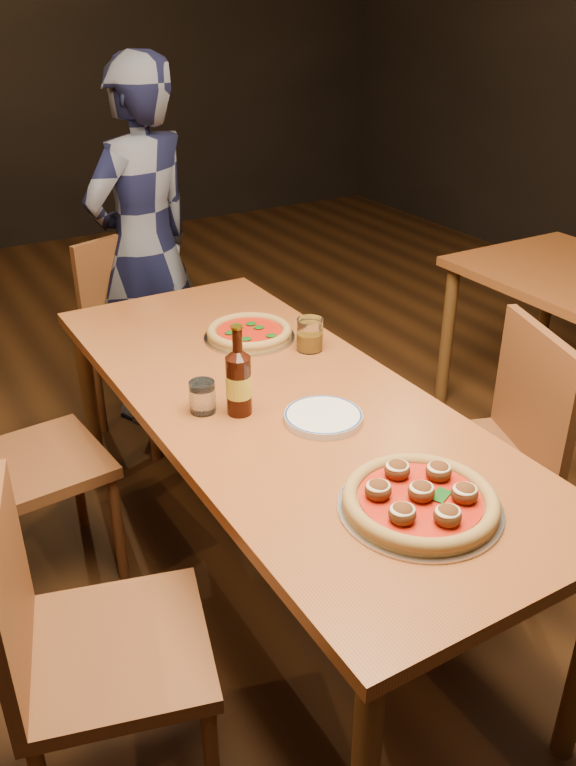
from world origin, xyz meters
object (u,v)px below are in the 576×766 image
chair_main_e (465,461)px  chair_end (153,338)px  plate_stack (323,417)px  diner (145,248)px  pizza_margherita (249,332)px  table_main (280,417)px  beer_bottle (239,383)px  water_glass (202,397)px  amber_glass (310,334)px  chair_main_sw (35,462)px  pizza_meatball (420,500)px  chair_main_nw (115,648)px

chair_main_e → chair_end: chair_main_e is taller
chair_main_e → plate_stack: bearing=-79.2°
chair_end → diner: bearing=51.6°
pizza_margherita → plate_stack: 0.62m
table_main → chair_main_e: size_ratio=2.07×
beer_bottle → water_glass: 0.12m
table_main → water_glass: bearing=170.7°
amber_glass → pizza_margherita: bearing=124.4°
chair_main_sw → pizza_meatball: chair_main_sw is taller
pizza_meatball → diner: diner is taller
table_main → beer_bottle: (-0.15, -0.02, 0.17)m
chair_main_e → amber_glass: size_ratio=8.65×
water_glass → chair_main_sw: bearing=133.2°
pizza_meatball → amber_glass: (0.25, 0.89, 0.03)m
chair_main_e → chair_end: 1.55m
plate_stack → diner: size_ratio=0.14×
pizza_margherita → plate_stack: pizza_margherita is taller
chair_main_e → beer_bottle: beer_bottle is taller
chair_main_e → beer_bottle: size_ratio=3.64×
chair_main_sw → water_glass: size_ratio=9.69×
pizza_meatball → plate_stack: bearing=86.7°
chair_main_sw → chair_main_e: 1.41m
chair_main_nw → amber_glass: (0.95, 0.66, 0.34)m
chair_main_nw → pizza_margherita: bearing=-28.2°
pizza_meatball → pizza_margherita: (0.12, 1.08, -0.01)m
chair_main_sw → table_main: bearing=-131.7°
chair_main_sw → chair_main_e: chair_main_e is taller
amber_glass → diner: size_ratio=0.07×
chair_main_e → diner: 1.75m
chair_end → amber_glass: (0.22, -0.97, 0.34)m
chair_main_e → amber_glass: chair_main_e is taller
chair_main_nw → chair_end: bearing=-8.6°
chair_end → plate_stack: size_ratio=4.21×
table_main → plate_stack: size_ratio=8.98×
plate_stack → beer_bottle: (-0.18, 0.16, 0.08)m
plate_stack → chair_main_nw: bearing=-162.1°
chair_end → amber_glass: chair_end is taller
chair_main_nw → pizza_margherita: size_ratio=2.90×
water_glass → pizza_margherita: bearing=47.5°
chair_main_nw → pizza_margherita: chair_main_nw is taller
chair_main_sw → plate_stack: size_ratio=4.12×
beer_bottle → amber_glass: size_ratio=2.37×
beer_bottle → amber_glass: (0.40, 0.26, -0.04)m
chair_main_sw → pizza_margherita: bearing=-99.1°
chair_main_sw → beer_bottle: 0.81m
beer_bottle → diner: (0.26, 1.42, -0.03)m
chair_main_e → beer_bottle: 0.82m
chair_main_e → diner: diner is taller
water_glass → amber_glass: bearing=22.4°
plate_stack → beer_bottle: size_ratio=0.84×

